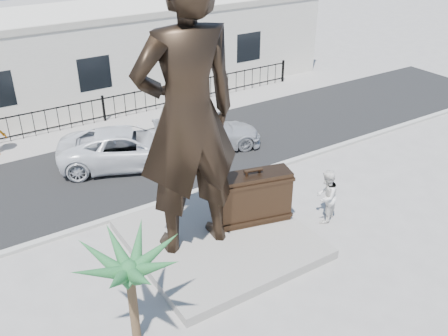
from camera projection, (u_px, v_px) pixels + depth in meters
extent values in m
plane|color=#9E9991|center=(260.00, 263.00, 14.86)|extent=(100.00, 100.00, 0.00)
cube|color=black|center=(147.00, 159.00, 20.79)|extent=(40.00, 7.00, 0.01)
cube|color=#A5A399|center=(187.00, 195.00, 18.17)|extent=(40.00, 0.25, 0.12)
cube|color=#9E9991|center=(111.00, 126.00, 23.75)|extent=(40.00, 2.50, 0.02)
cube|color=gray|center=(219.00, 239.00, 15.66)|extent=(5.20, 5.20, 0.30)
cube|color=black|center=(104.00, 109.00, 24.06)|extent=(22.00, 0.10, 1.20)
cube|color=silver|center=(72.00, 56.00, 26.42)|extent=(28.00, 7.00, 4.40)
imported|color=black|center=(187.00, 117.00, 13.37)|extent=(3.15, 2.22, 8.20)
cube|color=#2F1F14|center=(252.00, 198.00, 15.90)|extent=(2.56, 1.34, 1.72)
imported|color=white|center=(326.00, 196.00, 16.39)|extent=(1.14, 1.06, 1.87)
imported|color=silver|center=(128.00, 147.00, 20.00)|extent=(6.03, 4.46, 1.52)
imported|color=#B2B3B7|center=(208.00, 134.00, 21.41)|extent=(4.93, 3.15, 1.33)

